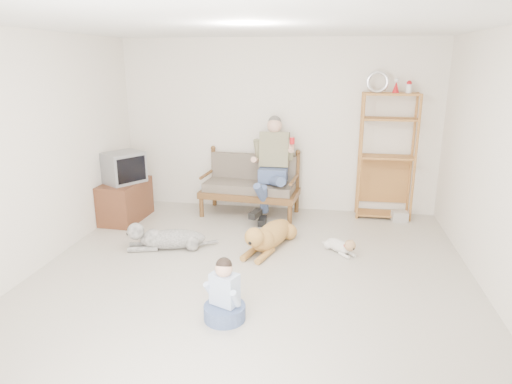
% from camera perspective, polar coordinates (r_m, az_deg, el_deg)
% --- Properties ---
extents(floor, '(5.50, 5.50, 0.00)m').
position_cam_1_polar(floor, '(5.10, -0.98, -11.51)').
color(floor, beige).
rests_on(floor, ground).
extents(ceiling, '(5.50, 5.50, 0.00)m').
position_cam_1_polar(ceiling, '(4.52, -1.15, 20.37)').
color(ceiling, white).
rests_on(ceiling, ground).
extents(wall_back, '(5.00, 0.00, 5.00)m').
position_cam_1_polar(wall_back, '(7.31, 2.77, 8.19)').
color(wall_back, silver).
rests_on(wall_back, ground).
extents(wall_front, '(5.00, 0.00, 5.00)m').
position_cam_1_polar(wall_front, '(2.13, -14.49, -13.12)').
color(wall_front, silver).
rests_on(wall_front, ground).
extents(wall_left, '(0.00, 5.50, 5.50)m').
position_cam_1_polar(wall_left, '(5.62, -27.08, 3.97)').
color(wall_left, silver).
rests_on(wall_left, ground).
extents(wall_right, '(0.00, 5.50, 5.50)m').
position_cam_1_polar(wall_right, '(4.86, 29.36, 1.97)').
color(wall_right, silver).
rests_on(wall_right, ground).
extents(loveseat, '(1.56, 0.84, 0.95)m').
position_cam_1_polar(loveseat, '(7.20, -0.70, 1.04)').
color(loveseat, brown).
rests_on(loveseat, ground).
extents(man, '(0.59, 0.84, 1.37)m').
position_cam_1_polar(man, '(6.90, 1.84, 2.33)').
color(man, '#4D628D').
rests_on(man, loveseat).
extents(etagere, '(0.85, 0.37, 2.22)m').
position_cam_1_polar(etagere, '(7.18, 16.00, 4.42)').
color(etagere, '#BD763B').
rests_on(etagere, ground).
extents(book_stack, '(0.25, 0.19, 0.15)m').
position_cam_1_polar(book_stack, '(7.29, 17.51, -2.93)').
color(book_stack, silver).
rests_on(book_stack, ground).
extents(tv_stand, '(0.55, 0.93, 0.60)m').
position_cam_1_polar(tv_stand, '(7.24, -16.04, -1.05)').
color(tv_stand, brown).
rests_on(tv_stand, ground).
extents(crt_tv, '(0.66, 0.69, 0.45)m').
position_cam_1_polar(crt_tv, '(7.07, -16.23, 2.96)').
color(crt_tv, slate).
rests_on(crt_tv, tv_stand).
extents(wall_outlet, '(0.12, 0.02, 0.08)m').
position_cam_1_polar(wall_outlet, '(7.74, -6.58, 0.62)').
color(wall_outlet, white).
rests_on(wall_outlet, ground).
extents(golden_retriever, '(0.62, 1.35, 0.42)m').
position_cam_1_polar(golden_retriever, '(5.95, 1.59, -5.50)').
color(golden_retriever, '#B07E3D').
rests_on(golden_retriever, ground).
extents(shaggy_dog, '(1.19, 0.50, 0.36)m').
position_cam_1_polar(shaggy_dog, '(6.06, -11.38, -5.65)').
color(shaggy_dog, silver).
rests_on(shaggy_dog, ground).
extents(terrier, '(0.44, 0.49, 0.23)m').
position_cam_1_polar(terrier, '(5.93, 10.65, -6.64)').
color(terrier, white).
rests_on(terrier, ground).
extents(child, '(0.40, 0.40, 0.63)m').
position_cam_1_polar(child, '(4.41, -3.96, -13.00)').
color(child, '#4D628D').
rests_on(child, ground).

